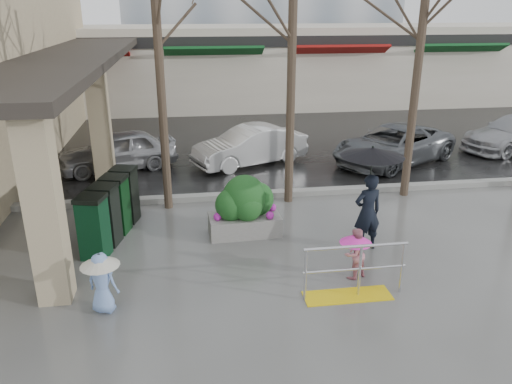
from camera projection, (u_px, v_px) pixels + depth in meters
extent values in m
plane|color=#51514F|center=(266.00, 269.00, 10.02)|extent=(120.00, 120.00, 0.00)
cube|color=black|center=(208.00, 92.00, 30.41)|extent=(120.00, 36.00, 0.01)
cube|color=gray|center=(243.00, 195.00, 13.70)|extent=(120.00, 0.30, 0.15)
cube|color=#2D2823|center=(73.00, 51.00, 15.52)|extent=(2.80, 18.00, 0.25)
cube|color=tan|center=(44.00, 208.00, 8.42)|extent=(0.55, 0.55, 3.50)
cube|color=tan|center=(100.00, 124.00, 14.44)|extent=(0.55, 0.55, 3.50)
cube|color=beige|center=(248.00, 66.00, 26.27)|extent=(34.00, 6.00, 4.00)
cube|color=maroon|center=(79.00, 56.00, 22.21)|extent=(4.50, 1.68, 0.87)
cube|color=#0F4C1E|center=(214.00, 54.00, 23.02)|extent=(4.50, 1.68, 0.87)
cube|color=maroon|center=(339.00, 53.00, 23.82)|extent=(4.50, 1.68, 0.87)
cube|color=#0F4C1E|center=(456.00, 51.00, 24.63)|extent=(4.50, 1.68, 0.87)
cube|color=black|center=(256.00, 42.00, 23.09)|extent=(34.00, 0.35, 0.50)
cube|color=yellow|center=(347.00, 296.00, 9.08)|extent=(1.60, 0.50, 0.02)
cylinder|color=silver|center=(305.00, 275.00, 8.80)|extent=(0.05, 0.05, 1.00)
cylinder|color=silver|center=(360.00, 271.00, 8.93)|extent=(0.05, 0.05, 1.00)
cylinder|color=silver|center=(402.00, 268.00, 9.04)|extent=(0.05, 0.05, 1.00)
cylinder|color=silver|center=(356.00, 247.00, 8.74)|extent=(1.90, 0.06, 0.06)
cylinder|color=silver|center=(355.00, 269.00, 8.90)|extent=(1.90, 0.04, 0.04)
cylinder|color=#382B21|center=(160.00, 75.00, 11.90)|extent=(0.22, 0.22, 6.80)
cylinder|color=#382B21|center=(291.00, 69.00, 12.29)|extent=(0.22, 0.22, 7.00)
cylinder|color=#382B21|center=(417.00, 77.00, 12.82)|extent=(0.22, 0.22, 6.50)
imported|color=black|center=(367.00, 212.00, 10.58)|extent=(0.68, 0.50, 1.70)
cylinder|color=black|center=(371.00, 173.00, 10.27)|extent=(0.02, 0.02, 1.08)
cone|color=black|center=(373.00, 152.00, 10.12)|extent=(1.31, 1.31, 0.18)
sphere|color=black|center=(373.00, 147.00, 10.08)|extent=(0.05, 0.05, 0.05)
imported|color=#CD7D8C|center=(355.00, 254.00, 9.54)|extent=(0.62, 0.57, 1.02)
cylinder|color=black|center=(355.00, 245.00, 9.48)|extent=(0.02, 0.02, 0.44)
cone|color=#FF28C0|center=(356.00, 238.00, 9.43)|extent=(0.62, 0.62, 0.18)
sphere|color=black|center=(356.00, 233.00, 9.39)|extent=(0.05, 0.05, 0.05)
imported|color=#7899D5|center=(102.00, 283.00, 8.46)|extent=(0.63, 0.53, 1.10)
cylinder|color=black|center=(101.00, 270.00, 8.37)|extent=(0.02, 0.02, 0.51)
cone|color=beige|center=(99.00, 261.00, 8.31)|extent=(0.66, 0.66, 0.18)
sphere|color=black|center=(99.00, 255.00, 8.27)|extent=(0.05, 0.05, 0.05)
cube|color=slate|center=(245.00, 225.00, 11.50)|extent=(1.66, 0.88, 0.45)
ellipsoid|color=#154217|center=(244.00, 197.00, 11.26)|extent=(0.99, 0.89, 1.04)
sphere|color=#154217|center=(231.00, 205.00, 11.18)|extent=(0.72, 0.72, 0.72)
sphere|color=#154217|center=(257.00, 199.00, 11.47)|extent=(0.75, 0.75, 0.75)
cube|color=#0D3A1E|center=(94.00, 229.00, 10.31)|extent=(0.62, 0.62, 1.26)
cube|color=black|center=(90.00, 198.00, 10.07)|extent=(0.67, 0.67, 0.09)
cube|color=black|center=(106.00, 217.00, 10.89)|extent=(0.62, 0.62, 1.26)
cube|color=black|center=(102.00, 188.00, 10.65)|extent=(0.67, 0.67, 0.09)
cube|color=#0C3514|center=(116.00, 206.00, 11.48)|extent=(0.62, 0.62, 1.26)
cube|color=black|center=(113.00, 178.00, 11.24)|extent=(0.67, 0.67, 0.09)
cube|color=black|center=(125.00, 197.00, 12.06)|extent=(0.62, 0.62, 1.26)
cube|color=black|center=(123.00, 170.00, 11.82)|extent=(0.67, 0.67, 0.09)
imported|color=#A3A3A8|center=(117.00, 151.00, 15.88)|extent=(3.97, 2.50, 1.26)
imported|color=silver|center=(250.00, 146.00, 16.43)|extent=(4.04, 2.70, 1.26)
imported|color=slate|center=(394.00, 145.00, 16.58)|extent=(4.98, 4.05, 1.26)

